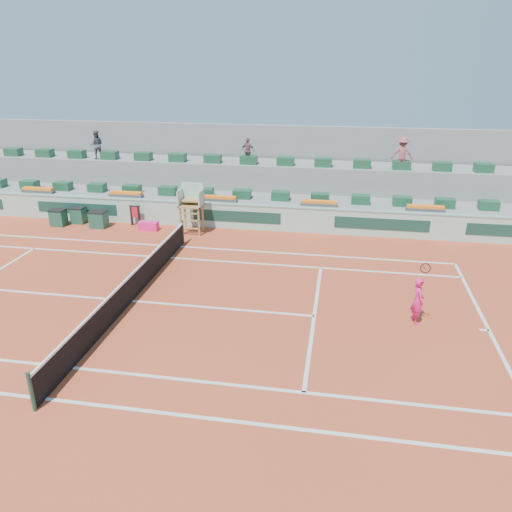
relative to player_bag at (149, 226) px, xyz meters
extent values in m
plane|color=#A13B1F|center=(2.27, -7.45, -0.21)|extent=(90.00, 90.00, 0.00)
cube|color=gray|center=(2.27, 3.25, 0.39)|extent=(36.00, 4.00, 1.20)
cube|color=gray|center=(2.27, 4.85, 1.09)|extent=(36.00, 2.40, 2.60)
cube|color=gray|center=(2.27, 6.45, 1.99)|extent=(36.00, 0.40, 4.40)
cube|color=#F21F7B|center=(0.00, 0.00, 0.00)|extent=(0.96, 0.43, 0.43)
imported|color=#4A4A57|center=(-4.43, 4.18, 3.18)|extent=(0.94, 0.85, 1.58)
imported|color=#774F5D|center=(4.21, 4.35, 3.07)|extent=(0.87, 0.59, 1.37)
imported|color=#944A50|center=(12.22, 4.09, 3.21)|extent=(1.08, 0.64, 1.66)
cube|color=silver|center=(14.15, -7.45, -0.21)|extent=(0.12, 10.97, 0.01)
cube|color=silver|center=(2.27, -12.94, -0.21)|extent=(23.77, 0.12, 0.01)
cube|color=silver|center=(2.27, -1.97, -0.21)|extent=(23.77, 0.12, 0.01)
cube|color=silver|center=(2.27, -11.57, -0.21)|extent=(23.77, 0.12, 0.01)
cube|color=silver|center=(2.27, -3.34, -0.21)|extent=(23.77, 0.12, 0.01)
cube|color=silver|center=(8.67, -7.45, -0.21)|extent=(0.12, 8.23, 0.01)
cube|color=silver|center=(2.27, -7.45, -0.21)|extent=(12.80, 0.12, 0.01)
cube|color=silver|center=(14.00, -7.45, -0.21)|extent=(0.30, 0.12, 0.01)
cube|color=black|center=(2.27, -7.45, 0.25)|extent=(0.03, 11.87, 0.92)
cube|color=white|center=(2.27, -7.45, 0.74)|extent=(0.06, 11.87, 0.07)
cylinder|color=#1B412C|center=(2.27, -13.39, 0.34)|extent=(0.10, 0.10, 1.10)
cylinder|color=#1B412C|center=(2.27, -1.52, 0.34)|extent=(0.10, 0.10, 1.10)
cube|color=#9BC3B0|center=(2.27, 1.05, 0.39)|extent=(36.00, 0.30, 1.20)
cube|color=gray|center=(2.27, 1.05, 1.02)|extent=(36.00, 0.34, 0.06)
cube|color=#163C30|center=(-4.23, 0.89, 0.44)|extent=(4.40, 0.02, 0.56)
cube|color=#163C30|center=(4.27, 0.89, 0.44)|extent=(4.40, 0.02, 0.56)
cube|color=#163C30|center=(11.27, 0.89, 0.44)|extent=(4.40, 0.02, 0.56)
cube|color=olive|center=(1.82, -0.40, 0.46)|extent=(0.08, 0.08, 1.35)
cube|color=olive|center=(2.72, -0.40, 0.46)|extent=(0.08, 0.08, 1.35)
cube|color=olive|center=(1.82, 0.30, 0.46)|extent=(0.08, 0.08, 1.35)
cube|color=olive|center=(2.72, 0.30, 0.46)|extent=(0.08, 0.08, 1.35)
cube|color=olive|center=(2.27, -0.05, 1.18)|extent=(1.10, 0.90, 0.08)
cube|color=#9BC3B0|center=(2.27, 0.33, 1.69)|extent=(1.10, 0.08, 1.00)
cube|color=#9BC3B0|center=(1.75, -0.05, 1.54)|extent=(0.06, 0.90, 0.80)
cube|color=#9BC3B0|center=(2.79, -0.05, 1.54)|extent=(0.06, 0.90, 0.80)
cube|color=olive|center=(2.27, 0.05, 1.42)|extent=(0.80, 0.60, 0.08)
cube|color=olive|center=(2.27, -0.40, 0.14)|extent=(0.90, 0.08, 0.06)
cube|color=olive|center=(2.27, -0.40, 0.54)|extent=(0.90, 0.08, 0.06)
cube|color=olive|center=(2.27, -0.40, 0.89)|extent=(0.90, 0.08, 0.06)
cube|color=#184A2D|center=(-7.73, 2.35, 1.21)|extent=(0.90, 0.60, 0.44)
cube|color=#184A2D|center=(-5.73, 2.35, 1.21)|extent=(0.90, 0.60, 0.44)
cube|color=#184A2D|center=(-3.73, 2.35, 1.21)|extent=(0.90, 0.60, 0.44)
cube|color=#184A2D|center=(-1.73, 2.35, 1.21)|extent=(0.90, 0.60, 0.44)
cube|color=#184A2D|center=(0.27, 2.35, 1.21)|extent=(0.90, 0.60, 0.44)
cube|color=#184A2D|center=(2.27, 2.35, 1.21)|extent=(0.90, 0.60, 0.44)
cube|color=#184A2D|center=(4.27, 2.35, 1.21)|extent=(0.90, 0.60, 0.44)
cube|color=#184A2D|center=(6.27, 2.35, 1.21)|extent=(0.90, 0.60, 0.44)
cube|color=#184A2D|center=(8.27, 2.35, 1.21)|extent=(0.90, 0.60, 0.44)
cube|color=#184A2D|center=(10.27, 2.35, 1.21)|extent=(0.90, 0.60, 0.44)
cube|color=#184A2D|center=(12.27, 2.35, 1.21)|extent=(0.90, 0.60, 0.44)
cube|color=#184A2D|center=(14.27, 2.35, 1.21)|extent=(0.90, 0.60, 0.44)
cube|color=#184A2D|center=(16.27, 2.35, 1.21)|extent=(0.90, 0.60, 0.44)
cube|color=#184A2D|center=(-9.73, 4.25, 2.61)|extent=(0.90, 0.60, 0.44)
cube|color=#184A2D|center=(-7.73, 4.25, 2.61)|extent=(0.90, 0.60, 0.44)
cube|color=#184A2D|center=(-5.73, 4.25, 2.61)|extent=(0.90, 0.60, 0.44)
cube|color=#184A2D|center=(-3.73, 4.25, 2.61)|extent=(0.90, 0.60, 0.44)
cube|color=#184A2D|center=(-1.73, 4.25, 2.61)|extent=(0.90, 0.60, 0.44)
cube|color=#184A2D|center=(0.27, 4.25, 2.61)|extent=(0.90, 0.60, 0.44)
cube|color=#184A2D|center=(2.27, 4.25, 2.61)|extent=(0.90, 0.60, 0.44)
cube|color=#184A2D|center=(4.27, 4.25, 2.61)|extent=(0.90, 0.60, 0.44)
cube|color=#184A2D|center=(6.27, 4.25, 2.61)|extent=(0.90, 0.60, 0.44)
cube|color=#184A2D|center=(8.27, 4.25, 2.61)|extent=(0.90, 0.60, 0.44)
cube|color=#184A2D|center=(10.27, 4.25, 2.61)|extent=(0.90, 0.60, 0.44)
cube|color=#184A2D|center=(12.27, 4.25, 2.61)|extent=(0.90, 0.60, 0.44)
cube|color=#184A2D|center=(14.27, 4.25, 2.61)|extent=(0.90, 0.60, 0.44)
cube|color=#184A2D|center=(16.27, 4.25, 2.61)|extent=(0.90, 0.60, 0.44)
cube|color=#484848|center=(-6.73, 1.55, 1.07)|extent=(1.80, 0.36, 0.16)
cube|color=orange|center=(-6.73, 1.55, 1.21)|extent=(1.70, 0.32, 0.12)
cube|color=#484848|center=(-1.73, 1.55, 1.07)|extent=(1.80, 0.36, 0.16)
cube|color=orange|center=(-1.73, 1.55, 1.21)|extent=(1.70, 0.32, 0.12)
cube|color=#484848|center=(3.27, 1.55, 1.07)|extent=(1.80, 0.36, 0.16)
cube|color=orange|center=(3.27, 1.55, 1.21)|extent=(1.70, 0.32, 0.12)
cube|color=#484848|center=(8.27, 1.55, 1.07)|extent=(1.80, 0.36, 0.16)
cube|color=orange|center=(8.27, 1.55, 1.21)|extent=(1.70, 0.32, 0.12)
cube|color=#484848|center=(13.27, 1.55, 1.07)|extent=(1.80, 0.36, 0.16)
cube|color=orange|center=(13.27, 1.55, 1.21)|extent=(1.70, 0.32, 0.12)
cube|color=#184835|center=(-2.62, 0.00, 0.19)|extent=(0.78, 0.67, 0.80)
cube|color=black|center=(-2.62, 0.00, 0.61)|extent=(0.82, 0.71, 0.04)
cube|color=#184835|center=(-3.96, 0.46, 0.19)|extent=(0.66, 0.57, 0.80)
cube|color=black|center=(-3.96, 0.46, 0.61)|extent=(0.70, 0.60, 0.04)
cube|color=#184835|center=(-4.76, -0.08, 0.19)|extent=(0.71, 0.61, 0.80)
cube|color=black|center=(-4.76, -0.08, 0.61)|extent=(0.75, 0.65, 0.04)
cube|color=black|center=(-1.12, 0.61, 0.29)|extent=(0.09, 0.09, 1.00)
cube|color=black|center=(-0.72, 0.61, 0.29)|extent=(0.09, 0.09, 1.00)
cube|color=black|center=(-0.92, 0.61, 0.79)|extent=(0.54, 0.07, 0.06)
cube|color=red|center=(-0.92, 0.59, 0.49)|extent=(0.40, 0.04, 0.56)
imported|color=#F21F7B|center=(11.92, -7.28, 0.57)|extent=(0.49, 0.64, 1.57)
cylinder|color=black|center=(11.92, -7.58, 1.84)|extent=(0.03, 0.35, 0.09)
torus|color=black|center=(11.92, -7.80, 1.91)|extent=(0.31, 0.08, 0.31)
camera|label=1|loc=(9.26, -22.18, 7.81)|focal=35.00mm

